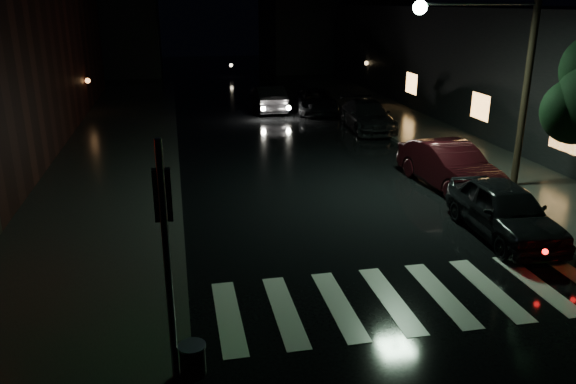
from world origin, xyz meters
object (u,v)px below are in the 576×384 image
parked_car_a (504,210)px  parked_car_c (367,116)px  oncoming_car (268,98)px  parked_car_b (449,166)px  parked_car_d (316,101)px

parked_car_a → parked_car_c: parked_car_a is taller
oncoming_car → parked_car_c: bearing=124.4°
parked_car_c → oncoming_car: 7.38m
parked_car_a → parked_car_b: bearing=85.5°
parked_car_a → parked_car_c: (0.81, 13.92, -0.04)m
parked_car_b → oncoming_car: 16.17m
parked_car_b → parked_car_d: size_ratio=0.98×
parked_car_b → parked_car_a: bearing=-101.8°
parked_car_a → oncoming_car: size_ratio=0.95×
parked_car_a → parked_car_d: bearing=94.3°
parked_car_b → parked_car_d: bearing=89.6°
parked_car_b → parked_car_d: parked_car_b is taller
parked_car_b → oncoming_car: (-3.82, 15.71, -0.02)m
oncoming_car → parked_car_d: bearing=159.2°
parked_car_c → oncoming_car: (-4.10, 6.14, 0.05)m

